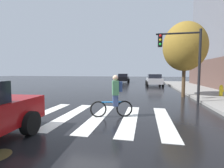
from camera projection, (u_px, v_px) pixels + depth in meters
name	position (u px, v px, depth m)	size (l,w,h in m)	color
ground_plane	(87.00, 116.00, 6.67)	(120.00, 120.00, 0.00)	black
crosswalk_stripes	(99.00, 117.00, 6.57)	(5.60, 4.10, 0.01)	silver
sedan_mid	(154.00, 80.00, 21.38)	(2.24, 4.52, 1.54)	#B7B7BC
sedan_far	(123.00, 78.00, 28.27)	(2.25, 4.49, 1.52)	black
cyclist	(115.00, 96.00, 6.48)	(1.66, 0.54, 1.69)	black
traffic_light_near	(184.00, 53.00, 9.24)	(2.47, 0.28, 4.20)	black
fire_hydrant	(221.00, 90.00, 11.25)	(0.33, 0.22, 0.78)	gold
street_tree_near	(185.00, 47.00, 11.51)	(3.00, 3.00, 5.33)	#4C3823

